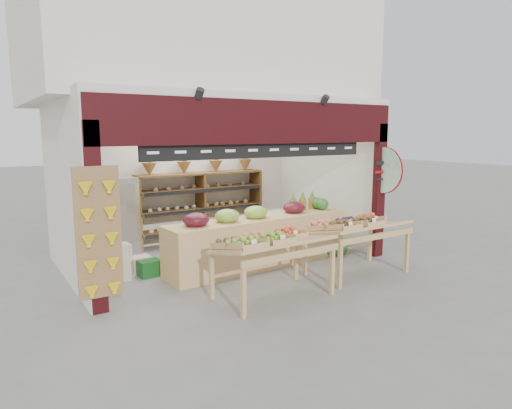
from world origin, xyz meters
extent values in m
plane|color=slate|center=(0.00, 0.00, 0.00)|extent=(60.00, 60.00, 0.00)
cube|color=beige|center=(0.00, 2.29, 1.50)|extent=(5.76, 0.18, 3.00)
cube|color=beige|center=(-2.79, 0.60, 1.50)|extent=(0.18, 3.38, 3.00)
cube|color=beige|center=(2.79, 0.60, 1.50)|extent=(0.18, 3.38, 3.00)
cube|color=beige|center=(0.00, 0.60, 3.06)|extent=(5.76, 3.38, 0.12)
cube|color=beige|center=(0.00, 1.70, 4.20)|extent=(6.36, 4.60, 2.40)
cube|color=black|center=(0.00, -1.05, 2.65)|extent=(5.70, 0.14, 0.70)
cube|color=black|center=(-2.75, -1.05, 1.32)|extent=(0.22, 0.14, 2.65)
cube|color=black|center=(2.75, -1.05, 1.32)|extent=(0.22, 0.14, 2.65)
cube|color=black|center=(0.00, -1.02, 2.20)|extent=(4.20, 0.05, 0.26)
cylinder|color=white|center=(0.10, -0.95, 2.45)|extent=(0.34, 0.05, 0.34)
cube|color=olive|center=(-2.73, -1.14, 1.15)|extent=(0.60, 0.04, 1.80)
cylinder|color=silver|center=(2.75, -1.14, 1.75)|extent=(0.04, 0.90, 0.90)
cylinder|color=maroon|center=(2.75, -1.16, 1.75)|extent=(0.01, 0.92, 0.92)
cube|color=brown|center=(-1.20, 1.95, 0.79)|extent=(0.05, 0.49, 1.57)
cube|color=brown|center=(0.27, 1.95, 0.79)|extent=(0.05, 0.49, 1.57)
cube|color=brown|center=(1.75, 1.95, 0.79)|extent=(0.05, 0.49, 1.57)
cube|color=brown|center=(0.27, 1.95, 0.34)|extent=(2.95, 0.49, 0.04)
cube|color=brown|center=(0.27, 1.95, 0.79)|extent=(2.95, 0.49, 0.04)
cube|color=brown|center=(0.27, 1.95, 1.23)|extent=(2.95, 0.49, 0.04)
cube|color=brown|center=(0.27, 1.95, 1.57)|extent=(2.95, 0.49, 0.04)
cone|color=olive|center=(-0.91, 1.95, 1.71)|extent=(0.32, 0.32, 0.28)
cone|color=olive|center=(-0.12, 1.95, 1.71)|extent=(0.32, 0.32, 0.28)
cone|color=olive|center=(0.67, 1.95, 1.71)|extent=(0.32, 0.32, 0.28)
cone|color=olive|center=(1.45, 1.95, 1.71)|extent=(0.32, 0.32, 0.28)
cube|color=silver|center=(-1.65, 1.73, 0.80)|extent=(0.70, 0.70, 1.60)
cube|color=beige|center=(-2.16, 0.20, 0.17)|extent=(0.42, 0.33, 0.34)
cube|color=beige|center=(-2.11, 0.20, 0.48)|extent=(0.38, 0.31, 0.28)
cube|color=#144C18|center=(-1.60, 0.14, 0.14)|extent=(0.40, 0.31, 0.28)
cube|color=beige|center=(-1.63, 0.54, 0.13)|extent=(0.36, 0.29, 0.26)
cube|color=tan|center=(0.37, -0.37, 0.46)|extent=(3.75, 0.95, 0.93)
ellipsoid|color=#59141E|center=(-0.97, -0.45, 1.03)|extent=(0.45, 0.41, 0.25)
ellipsoid|color=#8CB23F|center=(-0.35, -0.42, 1.03)|extent=(0.45, 0.41, 0.25)
ellipsoid|color=#8CB23F|center=(0.26, -0.38, 1.03)|extent=(0.45, 0.41, 0.25)
ellipsoid|color=#59141E|center=(1.19, -0.32, 1.03)|extent=(0.45, 0.41, 0.25)
cylinder|color=olive|center=(1.28, -0.16, 1.04)|extent=(0.15, 0.15, 0.22)
cylinder|color=olive|center=(1.54, -0.15, 1.04)|extent=(0.15, 0.15, 0.22)
cylinder|color=olive|center=(1.80, -0.13, 1.04)|extent=(0.15, 0.15, 0.22)
cube|color=tan|center=(-0.37, -1.86, 0.82)|extent=(1.79, 1.04, 0.25)
cube|color=tan|center=(-1.17, -2.32, 0.36)|extent=(0.06, 0.06, 0.72)
cube|color=tan|center=(0.46, -2.26, 0.36)|extent=(0.06, 0.06, 0.72)
cube|color=tan|center=(-1.21, -1.46, 0.36)|extent=(0.06, 0.06, 0.72)
cube|color=tan|center=(0.42, -1.39, 0.36)|extent=(0.06, 0.06, 0.72)
cube|color=tan|center=(1.54, -1.69, 0.82)|extent=(1.78, 1.01, 0.25)
cube|color=tan|center=(0.73, -2.14, 0.36)|extent=(0.06, 0.06, 0.72)
cube|color=tan|center=(2.37, -2.11, 0.36)|extent=(0.06, 0.06, 0.72)
cube|color=tan|center=(0.72, -1.27, 0.36)|extent=(0.06, 0.06, 0.72)
cube|color=tan|center=(2.35, -1.24, 0.36)|extent=(0.06, 0.06, 0.72)
sphere|color=#1E4B19|center=(1.91, -0.59, 0.14)|extent=(0.28, 0.28, 0.28)
sphere|color=#1E4B19|center=(2.21, -0.59, 0.14)|extent=(0.28, 0.28, 0.28)
sphere|color=#1E4B19|center=(1.91, -0.29, 0.14)|extent=(0.28, 0.28, 0.28)
sphere|color=#1E4B19|center=(2.21, -0.29, 0.14)|extent=(0.28, 0.28, 0.28)
sphere|color=#1E4B19|center=(2.06, -0.44, 0.39)|extent=(0.28, 0.28, 0.28)
sphere|color=#1E4B19|center=(2.06, -0.69, 0.14)|extent=(0.28, 0.28, 0.28)
sphere|color=#1E4B19|center=(1.81, -0.44, 0.14)|extent=(0.28, 0.28, 0.28)
sphere|color=#1E4B19|center=(1.91, -0.27, 0.39)|extent=(0.28, 0.28, 0.28)
camera|label=1|loc=(-4.17, -7.33, 2.49)|focal=32.00mm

